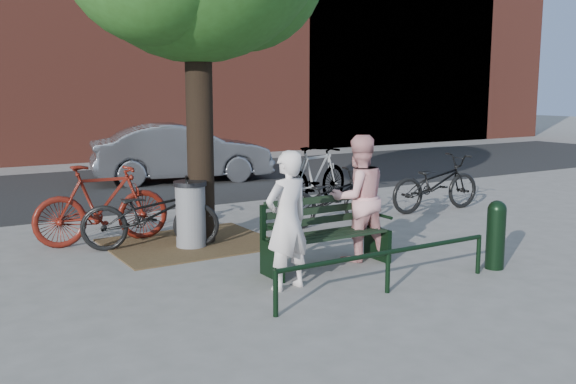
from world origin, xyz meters
TOP-DOWN VIEW (x-y plane):
  - ground at (0.00, 0.00)m, footprint 90.00×90.00m
  - dirt_pit at (-1.00, 2.20)m, footprint 2.40×2.00m
  - road at (0.00, 8.50)m, footprint 40.00×7.00m
  - park_bench at (-0.00, 0.08)m, footprint 1.74×0.54m
  - guard_railing at (0.00, -1.20)m, footprint 3.06×0.06m
  - person_left at (-0.90, -0.45)m, footprint 0.65×0.47m
  - person_right at (0.61, 0.15)m, footprint 0.92×0.77m
  - bollard at (1.86, -1.16)m, footprint 0.24×0.24m
  - litter_bin at (-1.07, 2.00)m, footprint 0.49×0.49m
  - bicycle_a at (-1.61, 2.20)m, footprint 2.11×1.39m
  - bicycle_b at (-2.12, 2.91)m, footprint 2.05×0.69m
  - bicycle_c at (1.60, 2.20)m, footprint 1.83×0.64m
  - bicycle_d at (2.44, 3.88)m, footprint 2.08×1.17m
  - bicycle_e at (4.08, 2.20)m, footprint 2.10×0.83m
  - parked_car at (1.47, 8.46)m, footprint 4.67×2.42m

SIDE VIEW (x-z plane):
  - ground at x=0.00m, z-range 0.00..0.00m
  - road at x=0.00m, z-range 0.00..0.01m
  - dirt_pit at x=-1.00m, z-range 0.00..0.02m
  - guard_railing at x=0.00m, z-range 0.15..0.66m
  - park_bench at x=0.00m, z-range -0.01..0.97m
  - bicycle_c at x=1.60m, z-range 0.00..0.96m
  - bollard at x=1.86m, z-range 0.03..0.94m
  - litter_bin at x=-1.07m, z-range 0.01..1.00m
  - bicycle_a at x=-1.61m, z-range 0.00..1.05m
  - bicycle_e at x=4.08m, z-range 0.00..1.08m
  - bicycle_d at x=2.44m, z-range 0.00..1.21m
  - bicycle_b at x=-2.12m, z-range 0.00..1.22m
  - parked_car at x=1.47m, z-range 0.00..1.46m
  - person_left at x=-0.90m, z-range 0.00..1.64m
  - person_right at x=0.61m, z-range 0.00..1.72m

